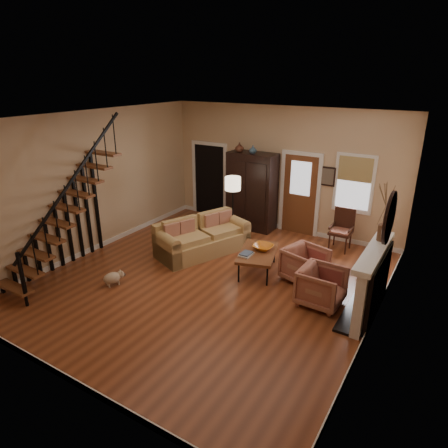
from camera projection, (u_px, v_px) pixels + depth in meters
The scene contains 15 objects.
room at pixel (236, 188), 9.42m from camera, with size 7.00×7.33×3.30m.
staircase at pixel (60, 202), 8.11m from camera, with size 0.94×2.80×3.20m, color brown, non-canonical shape.
fireplace at pixel (375, 277), 6.96m from camera, with size 0.33×1.95×2.30m.
armoire at pixel (252, 191), 10.83m from camera, with size 1.30×0.60×2.10m, color black, non-canonical shape.
vase_a at pixel (239, 147), 10.50m from camera, with size 0.24×0.24×0.25m, color #4C2619.
vase_b at pixel (253, 149), 10.31m from camera, with size 0.20×0.20×0.21m, color #334C60.
sofa at pixel (203, 237), 9.50m from camera, with size 0.95×2.20×0.82m, color tan, non-canonical shape.
coffee_table at pixel (257, 262), 8.63m from camera, with size 0.74×1.26×0.48m, color brown, non-canonical shape.
bowl at pixel (263, 247), 8.62m from camera, with size 0.43×0.43×0.11m, color orange.
books at pixel (246, 254), 8.35m from camera, with size 0.23×0.32×0.06m, color beige, non-canonical shape.
armchair_left at pixel (322, 287), 7.38m from camera, with size 0.78×0.80×0.73m, color brown.
armchair_right at pixel (305, 265), 8.23m from camera, with size 0.77×0.80×0.72m, color brown.
floor_lamp at pixel (233, 210), 9.96m from camera, with size 0.39×0.39×1.70m, color black, non-canonical shape.
side_chair at pixel (341, 230), 9.62m from camera, with size 0.54×0.54×1.02m, color #341910, non-canonical shape.
dog at pixel (112, 279), 8.10m from camera, with size 0.24×0.40×0.29m, color tan, non-canonical shape.
Camera 1 is at (4.12, -6.14, 4.08)m, focal length 32.00 mm.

